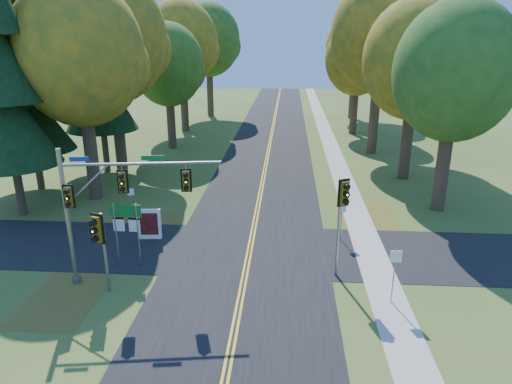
# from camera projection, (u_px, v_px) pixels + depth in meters

# --- Properties ---
(ground) EXTENTS (160.00, 160.00, 0.00)m
(ground) POSITION_uv_depth(u_px,v_px,m) (246.00, 268.00, 21.80)
(ground) COLOR #344F1C
(ground) RESTS_ON ground
(road_main) EXTENTS (8.00, 160.00, 0.02)m
(road_main) POSITION_uv_depth(u_px,v_px,m) (246.00, 268.00, 21.80)
(road_main) COLOR black
(road_main) RESTS_ON ground
(road_cross) EXTENTS (60.00, 6.00, 0.02)m
(road_cross) POSITION_uv_depth(u_px,v_px,m) (250.00, 250.00, 23.69)
(road_cross) COLOR black
(road_cross) RESTS_ON ground
(centerline_left) EXTENTS (0.10, 160.00, 0.01)m
(centerline_left) POSITION_uv_depth(u_px,v_px,m) (244.00, 268.00, 21.80)
(centerline_left) COLOR gold
(centerline_left) RESTS_ON road_main
(centerline_right) EXTENTS (0.10, 160.00, 0.01)m
(centerline_right) POSITION_uv_depth(u_px,v_px,m) (248.00, 268.00, 21.79)
(centerline_right) COLOR gold
(centerline_right) RESTS_ON road_main
(sidewalk_east) EXTENTS (1.60, 160.00, 0.06)m
(sidewalk_east) POSITION_uv_depth(u_px,v_px,m) (378.00, 272.00, 21.38)
(sidewalk_east) COLOR #9E998E
(sidewalk_east) RESTS_ON ground
(leaf_patch_w_near) EXTENTS (4.00, 6.00, 0.00)m
(leaf_patch_w_near) POSITION_uv_depth(u_px,v_px,m) (139.00, 231.00, 26.01)
(leaf_patch_w_near) COLOR brown
(leaf_patch_w_near) RESTS_ON ground
(leaf_patch_e) EXTENTS (3.50, 8.00, 0.00)m
(leaf_patch_e) POSITION_uv_depth(u_px,v_px,m) (370.00, 224.00, 27.01)
(leaf_patch_e) COLOR brown
(leaf_patch_e) RESTS_ON ground
(leaf_patch_w_far) EXTENTS (3.00, 5.00, 0.00)m
(leaf_patch_w_far) POSITION_uv_depth(u_px,v_px,m) (65.00, 296.00, 19.47)
(leaf_patch_w_far) COLOR brown
(leaf_patch_w_far) RESTS_ON ground
(tree_w_a) EXTENTS (8.00, 8.00, 14.15)m
(tree_w_a) POSITION_uv_depth(u_px,v_px,m) (81.00, 54.00, 28.34)
(tree_w_a) COLOR #38281C
(tree_w_a) RESTS_ON ground
(tree_e_a) EXTENTS (7.20, 7.20, 12.73)m
(tree_e_a) POSITION_uv_depth(u_px,v_px,m) (456.00, 72.00, 26.56)
(tree_e_a) COLOR #38281C
(tree_e_a) RESTS_ON ground
(tree_w_b) EXTENTS (8.60, 8.60, 15.38)m
(tree_w_b) POSITION_uv_depth(u_px,v_px,m) (111.00, 39.00, 34.61)
(tree_w_b) COLOR #38281C
(tree_w_b) RESTS_ON ground
(tree_e_b) EXTENTS (7.60, 7.60, 13.33)m
(tree_e_b) POSITION_uv_depth(u_px,v_px,m) (416.00, 60.00, 32.90)
(tree_e_b) COLOR #38281C
(tree_e_b) RESTS_ON ground
(tree_w_c) EXTENTS (6.80, 6.80, 11.91)m
(tree_w_c) POSITION_uv_depth(u_px,v_px,m) (169.00, 65.00, 42.97)
(tree_w_c) COLOR #38281C
(tree_w_c) RESTS_ON ground
(tree_e_c) EXTENTS (8.80, 8.80, 15.79)m
(tree_e_c) POSITION_uv_depth(u_px,v_px,m) (382.00, 35.00, 40.06)
(tree_e_c) COLOR #38281C
(tree_e_c) RESTS_ON ground
(tree_w_d) EXTENTS (8.20, 8.20, 14.56)m
(tree_w_d) POSITION_uv_depth(u_px,v_px,m) (182.00, 44.00, 50.65)
(tree_w_d) COLOR #38281C
(tree_w_d) RESTS_ON ground
(tree_e_d) EXTENTS (7.00, 7.00, 12.32)m
(tree_e_d) POSITION_uv_depth(u_px,v_px,m) (358.00, 59.00, 49.55)
(tree_e_d) COLOR #38281C
(tree_e_d) RESTS_ON ground
(tree_w_e) EXTENTS (8.40, 8.40, 14.97)m
(tree_w_e) POSITION_uv_depth(u_px,v_px,m) (209.00, 40.00, 60.77)
(tree_w_e) COLOR #38281C
(tree_w_e) RESTS_ON ground
(tree_e_e) EXTENTS (7.80, 7.80, 13.74)m
(tree_e_e) POSITION_uv_depth(u_px,v_px,m) (356.00, 47.00, 59.28)
(tree_e_e) COLOR #38281C
(tree_e_e) RESTS_ON ground
(pine_b) EXTENTS (5.60, 5.60, 17.31)m
(pine_b) POSITION_uv_depth(u_px,v_px,m) (23.00, 73.00, 30.62)
(pine_b) COLOR #38281C
(pine_b) RESTS_ON ground
(pine_c) EXTENTS (5.60, 5.60, 20.56)m
(pine_c) POSITION_uv_depth(u_px,v_px,m) (94.00, 48.00, 34.65)
(pine_c) COLOR #38281C
(pine_c) RESTS_ON ground
(traffic_mast) EXTENTS (6.76, 1.38, 6.19)m
(traffic_mast) POSITION_uv_depth(u_px,v_px,m) (105.00, 199.00, 19.34)
(traffic_mast) COLOR gray
(traffic_mast) RESTS_ON ground
(east_signal_pole) EXTENTS (0.51, 0.63, 4.75)m
(east_signal_pole) POSITION_uv_depth(u_px,v_px,m) (342.00, 204.00, 19.86)
(east_signal_pole) COLOR #999BA2
(east_signal_pole) RESTS_ON ground
(ped_signal_pole) EXTENTS (0.58, 0.68, 3.72)m
(ped_signal_pole) POSITION_uv_depth(u_px,v_px,m) (99.00, 235.00, 18.78)
(ped_signal_pole) COLOR gray
(ped_signal_pole) RESTS_ON ground
(route_sign_cluster) EXTENTS (1.50, 0.12, 3.22)m
(route_sign_cluster) POSITION_uv_depth(u_px,v_px,m) (126.00, 222.00, 21.35)
(route_sign_cluster) COLOR gray
(route_sign_cluster) RESTS_ON ground
(info_kiosk) EXTENTS (1.26, 0.28, 1.73)m
(info_kiosk) POSITION_uv_depth(u_px,v_px,m) (149.00, 224.00, 24.72)
(info_kiosk) COLOR white
(info_kiosk) RESTS_ON ground
(reg_sign_e_north) EXTENTS (0.41, 0.07, 2.15)m
(reg_sign_e_north) POSITION_uv_depth(u_px,v_px,m) (342.00, 215.00, 24.34)
(reg_sign_e_north) COLOR gray
(reg_sign_e_north) RESTS_ON ground
(reg_sign_e_south) EXTENTS (0.48, 0.08, 2.51)m
(reg_sign_e_south) POSITION_uv_depth(u_px,v_px,m) (395.00, 266.00, 18.39)
(reg_sign_e_south) COLOR gray
(reg_sign_e_south) RESTS_ON ground
(reg_sign_w) EXTENTS (0.37, 0.16, 2.00)m
(reg_sign_w) POSITION_uv_depth(u_px,v_px,m) (131.00, 198.00, 27.30)
(reg_sign_w) COLOR gray
(reg_sign_w) RESTS_ON ground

